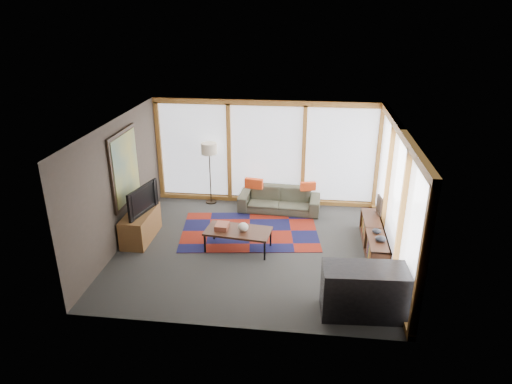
# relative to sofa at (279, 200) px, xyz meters

# --- Properties ---
(ground) EXTENTS (5.50, 5.50, 0.00)m
(ground) POSITION_rel_sofa_xyz_m (-0.38, -1.95, -0.28)
(ground) COLOR #2A2A28
(ground) RESTS_ON ground
(room_envelope) EXTENTS (5.52, 5.02, 2.62)m
(room_envelope) POSITION_rel_sofa_xyz_m (0.11, -1.39, 1.26)
(room_envelope) COLOR #3B332B
(room_envelope) RESTS_ON ground
(rug) EXTENTS (3.19, 2.28, 0.01)m
(rug) POSITION_rel_sofa_xyz_m (-0.57, -1.19, -0.28)
(rug) COLOR maroon
(rug) RESTS_ON ground
(sofa) EXTENTS (1.98, 0.86, 0.57)m
(sofa) POSITION_rel_sofa_xyz_m (0.00, 0.00, 0.00)
(sofa) COLOR #3A3E2F
(sofa) RESTS_ON ground
(pillow_left) EXTENTS (0.45, 0.20, 0.24)m
(pillow_left) POSITION_rel_sofa_xyz_m (-0.62, -0.03, 0.40)
(pillow_left) COLOR #DB4318
(pillow_left) RESTS_ON sofa
(pillow_right) EXTENTS (0.38, 0.19, 0.20)m
(pillow_right) POSITION_rel_sofa_xyz_m (0.68, -0.01, 0.38)
(pillow_right) COLOR #DB4318
(pillow_right) RESTS_ON sofa
(floor_lamp) EXTENTS (0.39, 0.39, 1.56)m
(floor_lamp) POSITION_rel_sofa_xyz_m (-1.75, 0.28, 0.50)
(floor_lamp) COLOR black
(floor_lamp) RESTS_ON ground
(coffee_table) EXTENTS (1.38, 0.80, 0.44)m
(coffee_table) POSITION_rel_sofa_xyz_m (-0.69, -2.01, -0.07)
(coffee_table) COLOR #351E14
(coffee_table) RESTS_ON ground
(book_stack) EXTENTS (0.26, 0.32, 0.10)m
(book_stack) POSITION_rel_sofa_xyz_m (-1.03, -1.98, 0.21)
(book_stack) COLOR brown
(book_stack) RESTS_ON coffee_table
(vase) EXTENTS (0.24, 0.24, 0.19)m
(vase) POSITION_rel_sofa_xyz_m (-0.58, -2.04, 0.25)
(vase) COLOR beige
(vase) RESTS_ON coffee_table
(bookshelf) EXTENTS (0.37, 2.04, 0.51)m
(bookshelf) POSITION_rel_sofa_xyz_m (2.05, -1.72, -0.03)
(bookshelf) COLOR #351E14
(bookshelf) RESTS_ON ground
(bowl_a) EXTENTS (0.21, 0.21, 0.10)m
(bowl_a) POSITION_rel_sofa_xyz_m (2.08, -2.27, 0.28)
(bowl_a) COLOR black
(bowl_a) RESTS_ON bookshelf
(bowl_b) EXTENTS (0.18, 0.18, 0.09)m
(bowl_b) POSITION_rel_sofa_xyz_m (2.05, -1.93, 0.27)
(bowl_b) COLOR black
(bowl_b) RESTS_ON bookshelf
(shelf_picture) EXTENTS (0.08, 0.31, 0.40)m
(shelf_picture) POSITION_rel_sofa_xyz_m (2.20, -1.02, 0.43)
(shelf_picture) COLOR black
(shelf_picture) RESTS_ON bookshelf
(tv_console) EXTENTS (0.51, 1.22, 0.61)m
(tv_console) POSITION_rel_sofa_xyz_m (-2.83, -1.79, 0.02)
(tv_console) COLOR brown
(tv_console) RESTS_ON ground
(television) EXTENTS (0.37, 1.05, 0.60)m
(television) POSITION_rel_sofa_xyz_m (-2.81, -1.78, 0.63)
(television) COLOR black
(television) RESTS_ON tv_console
(bar_counter) EXTENTS (1.37, 0.70, 0.85)m
(bar_counter) POSITION_rel_sofa_xyz_m (1.63, -3.85, 0.14)
(bar_counter) COLOR black
(bar_counter) RESTS_ON ground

